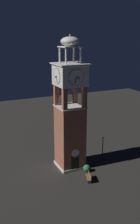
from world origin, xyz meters
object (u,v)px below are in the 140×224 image
at_px(clock_tower, 70,117).
at_px(park_bench, 89,177).
at_px(lamp_post, 103,144).
at_px(trash_bin, 78,148).

relative_size(clock_tower, park_bench, 10.40).
bearing_deg(lamp_post, trash_bin, 112.79).
bearing_deg(park_bench, lamp_post, 42.18).
relative_size(clock_tower, trash_bin, 21.56).
bearing_deg(lamp_post, park_bench, -137.82).
xyz_separation_m(clock_tower, lamp_post, (4.88, -0.43, -4.48)).
xyz_separation_m(clock_tower, trash_bin, (3.12, 3.75, -6.57)).
xyz_separation_m(clock_tower, park_bench, (0.45, -4.44, -6.48)).
xyz_separation_m(lamp_post, trash_bin, (-1.76, 4.19, -2.08)).
bearing_deg(park_bench, trash_bin, 71.99).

